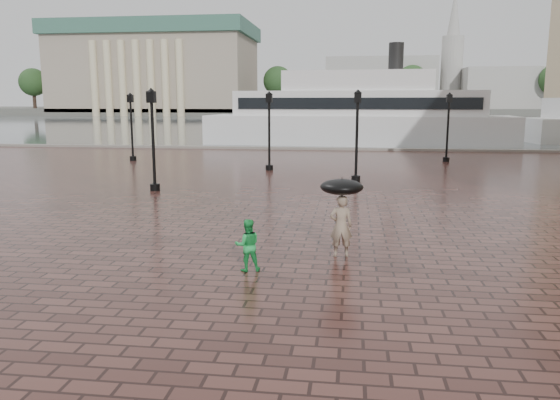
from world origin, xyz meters
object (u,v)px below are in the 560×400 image
at_px(child_pedestrian, 248,245).
at_px(street_lamps, 275,131).
at_px(adult_pedestrian, 341,226).
at_px(ferry_near, 357,115).

bearing_deg(child_pedestrian, street_lamps, -101.22).
height_order(adult_pedestrian, ferry_near, ferry_near).
bearing_deg(street_lamps, child_pedestrian, -83.88).
bearing_deg(ferry_near, child_pedestrian, -90.52).
distance_m(street_lamps, ferry_near, 21.27).
distance_m(adult_pedestrian, ferry_near, 37.97).
distance_m(child_pedestrian, ferry_near, 39.58).
relative_size(street_lamps, adult_pedestrian, 13.27).
bearing_deg(ferry_near, adult_pedestrian, -87.43).
height_order(street_lamps, adult_pedestrian, street_lamps).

